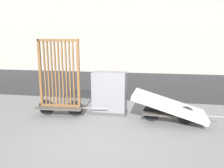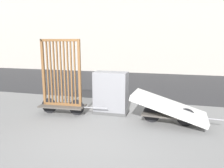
% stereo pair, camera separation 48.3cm
% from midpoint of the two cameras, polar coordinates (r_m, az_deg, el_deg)
% --- Properties ---
extents(ground_plane, '(60.00, 60.00, 0.00)m').
position_cam_midpoint_polar(ground_plane, '(4.97, -1.54, -14.28)').
color(ground_plane, slate).
extents(road_strip, '(56.00, 7.53, 0.01)m').
position_cam_midpoint_polar(road_strip, '(11.74, 8.75, 0.35)').
color(road_strip, '#2D2D30').
rests_on(road_strip, ground_plane).
extents(bike_cart_with_bedframe, '(2.05, 0.64, 2.20)m').
position_cam_midpoint_polar(bike_cart_with_bedframe, '(6.49, -10.88, -0.92)').
color(bike_cart_with_bedframe, '#4C4742').
rests_on(bike_cart_with_bedframe, ground_plane).
extents(bike_cart_with_mattress, '(2.35, 1.06, 0.81)m').
position_cam_midpoint_polar(bike_cart_with_mattress, '(5.93, 16.90, -6.00)').
color(bike_cart_with_mattress, '#4C4742').
rests_on(bike_cart_with_mattress, ground_plane).
extents(utility_cabinet, '(1.04, 0.55, 1.25)m').
position_cam_midpoint_polar(utility_cabinet, '(6.53, 1.80, -2.68)').
color(utility_cabinet, '#4C4C4C').
rests_on(utility_cabinet, ground_plane).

